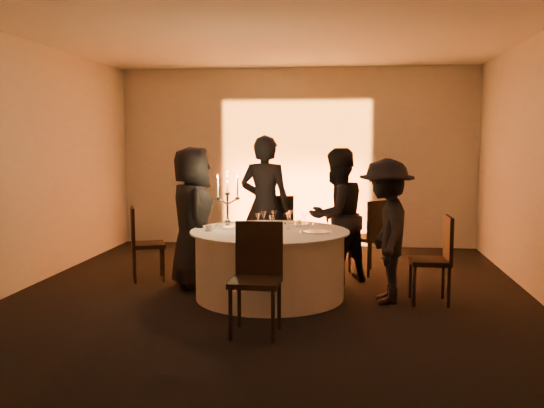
# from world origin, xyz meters

# --- Properties ---
(floor) EXTENTS (7.00, 7.00, 0.00)m
(floor) POSITION_xyz_m (0.00, 0.00, 0.00)
(floor) COLOR black
(floor) RESTS_ON ground
(ceiling) EXTENTS (7.00, 7.00, 0.00)m
(ceiling) POSITION_xyz_m (0.00, 0.00, 3.00)
(ceiling) COLOR silver
(ceiling) RESTS_ON wall_back
(wall_back) EXTENTS (7.00, 0.00, 7.00)m
(wall_back) POSITION_xyz_m (0.00, 3.50, 1.50)
(wall_back) COLOR #B9B5AC
(wall_back) RESTS_ON floor
(wall_front) EXTENTS (7.00, 0.00, 7.00)m
(wall_front) POSITION_xyz_m (0.00, -3.50, 1.50)
(wall_front) COLOR #B9B5AC
(wall_front) RESTS_ON floor
(wall_left) EXTENTS (0.00, 7.00, 7.00)m
(wall_left) POSITION_xyz_m (-3.00, 0.00, 1.50)
(wall_left) COLOR #B9B5AC
(wall_left) RESTS_ON floor
(uplighter_fixture) EXTENTS (0.25, 0.12, 0.10)m
(uplighter_fixture) POSITION_xyz_m (0.00, 3.20, 0.05)
(uplighter_fixture) COLOR black
(uplighter_fixture) RESTS_ON floor
(banquet_table) EXTENTS (1.80, 1.80, 0.77)m
(banquet_table) POSITION_xyz_m (0.00, 0.00, 0.38)
(banquet_table) COLOR black
(banquet_table) RESTS_ON floor
(chair_left) EXTENTS (0.54, 0.54, 0.94)m
(chair_left) POSITION_xyz_m (-1.73, 0.65, 0.53)
(chair_left) COLOR black
(chair_left) RESTS_ON floor
(chair_back_left) EXTENTS (0.48, 0.48, 1.05)m
(chair_back_left) POSITION_xyz_m (-0.06, 1.35, 0.60)
(chair_back_left) COLOR black
(chair_back_left) RESTS_ON floor
(chair_back_right) EXTENTS (0.62, 0.62, 1.00)m
(chair_back_right) POSITION_xyz_m (1.23, 1.34, 0.57)
(chair_back_right) COLOR black
(chair_back_right) RESTS_ON floor
(chair_right) EXTENTS (0.43, 0.43, 0.96)m
(chair_right) POSITION_xyz_m (1.85, -0.02, 0.54)
(chair_right) COLOR black
(chair_right) RESTS_ON floor
(chair_front) EXTENTS (0.46, 0.46, 1.03)m
(chair_front) POSITION_xyz_m (0.04, -1.27, 0.58)
(chair_front) COLOR black
(chair_front) RESTS_ON floor
(guest_left) EXTENTS (0.82, 0.98, 1.71)m
(guest_left) POSITION_xyz_m (-1.00, 0.40, 0.86)
(guest_left) COLOR black
(guest_left) RESTS_ON floor
(guest_back_left) EXTENTS (0.75, 0.56, 1.85)m
(guest_back_left) POSITION_xyz_m (-0.21, 1.12, 0.93)
(guest_back_left) COLOR black
(guest_back_left) RESTS_ON floor
(guest_back_right) EXTENTS (1.04, 1.03, 1.69)m
(guest_back_right) POSITION_xyz_m (0.74, 0.80, 0.85)
(guest_back_right) COLOR black
(guest_back_right) RESTS_ON floor
(guest_right) EXTENTS (0.62, 1.05, 1.59)m
(guest_right) POSITION_xyz_m (1.29, -0.04, 0.80)
(guest_right) COLOR black
(guest_right) RESTS_ON floor
(plate_left) EXTENTS (0.36, 0.27, 0.01)m
(plate_left) POSITION_xyz_m (-0.50, 0.27, 0.78)
(plate_left) COLOR white
(plate_left) RESTS_ON banquet_table
(plate_back_left) EXTENTS (0.36, 0.29, 0.01)m
(plate_back_left) POSITION_xyz_m (-0.15, 0.51, 0.78)
(plate_back_left) COLOR white
(plate_back_left) RESTS_ON banquet_table
(plate_back_right) EXTENTS (0.36, 0.25, 0.08)m
(plate_back_right) POSITION_xyz_m (0.29, 0.53, 0.79)
(plate_back_right) COLOR white
(plate_back_right) RESTS_ON banquet_table
(plate_right) EXTENTS (0.36, 0.29, 0.01)m
(plate_right) POSITION_xyz_m (0.53, -0.10, 0.78)
(plate_right) COLOR white
(plate_right) RESTS_ON banquet_table
(plate_front) EXTENTS (0.36, 0.26, 0.01)m
(plate_front) POSITION_xyz_m (-0.06, -0.57, 0.78)
(plate_front) COLOR white
(plate_front) RESTS_ON banquet_table
(coffee_cup) EXTENTS (0.11, 0.11, 0.07)m
(coffee_cup) POSITION_xyz_m (-0.67, -0.13, 0.80)
(coffee_cup) COLOR white
(coffee_cup) RESTS_ON banquet_table
(candelabra) EXTENTS (0.29, 0.14, 0.68)m
(candelabra) POSITION_xyz_m (-0.50, 0.08, 1.01)
(candelabra) COLOR silver
(candelabra) RESTS_ON banquet_table
(wine_glass_a) EXTENTS (0.07, 0.07, 0.19)m
(wine_glass_a) POSITION_xyz_m (-0.10, 0.20, 0.91)
(wine_glass_a) COLOR white
(wine_glass_a) RESTS_ON banquet_table
(wine_glass_b) EXTENTS (0.07, 0.07, 0.19)m
(wine_glass_b) POSITION_xyz_m (0.38, 0.12, 0.91)
(wine_glass_b) COLOR white
(wine_glass_b) RESTS_ON banquet_table
(wine_glass_c) EXTENTS (0.07, 0.07, 0.19)m
(wine_glass_c) POSITION_xyz_m (0.20, 0.12, 0.91)
(wine_glass_c) COLOR white
(wine_glass_c) RESTS_ON banquet_table
(wine_glass_d) EXTENTS (0.07, 0.07, 0.19)m
(wine_glass_d) POSITION_xyz_m (0.20, 0.32, 0.91)
(wine_glass_d) COLOR white
(wine_glass_d) RESTS_ON banquet_table
(wine_glass_e) EXTENTS (0.07, 0.07, 0.19)m
(wine_glass_e) POSITION_xyz_m (-0.14, 0.03, 0.91)
(wine_glass_e) COLOR white
(wine_glass_e) RESTS_ON banquet_table
(wine_glass_f) EXTENTS (0.07, 0.07, 0.19)m
(wine_glass_f) POSITION_xyz_m (0.04, -0.16, 0.91)
(wine_glass_f) COLOR white
(wine_glass_f) RESTS_ON banquet_table
(wine_glass_g) EXTENTS (0.07, 0.07, 0.19)m
(wine_glass_g) POSITION_xyz_m (0.02, 0.29, 0.91)
(wine_glass_g) COLOR white
(wine_glass_g) RESTS_ON banquet_table
(tumbler_a) EXTENTS (0.07, 0.07, 0.09)m
(tumbler_a) POSITION_xyz_m (0.14, -0.26, 0.82)
(tumbler_a) COLOR white
(tumbler_a) RESTS_ON banquet_table
(tumbler_b) EXTENTS (0.07, 0.07, 0.09)m
(tumbler_b) POSITION_xyz_m (0.30, 0.33, 0.82)
(tumbler_b) COLOR white
(tumbler_b) RESTS_ON banquet_table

